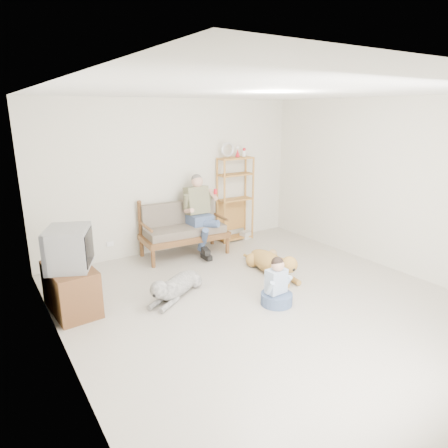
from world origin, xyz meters
TOP-DOWN VIEW (x-y plane):
  - floor at (0.00, 0.00)m, footprint 5.50×5.50m
  - ceiling at (0.00, 0.00)m, footprint 5.50×5.50m
  - wall_back at (0.00, 2.75)m, footprint 5.00×0.00m
  - wall_left at (-2.50, 0.00)m, footprint 0.00×5.50m
  - wall_right at (2.50, 0.00)m, footprint 0.00×5.50m
  - loveseat at (-0.04, 2.37)m, footprint 1.54×0.80m
  - man at (0.23, 2.15)m, footprint 0.54×0.77m
  - etagere at (1.21, 2.55)m, footprint 0.73×0.32m
  - book_stack at (1.44, 2.49)m, footprint 0.25×0.20m
  - tv_stand at (-2.23, 1.24)m, footprint 0.57×0.93m
  - crt_tv at (-2.19, 1.21)m, footprint 0.69×0.76m
  - wall_outlet at (-1.25, 2.73)m, footprint 0.12×0.02m
  - golden_retriever at (0.71, 0.76)m, footprint 0.47×1.44m
  - shaggy_dog at (-0.94, 0.87)m, footprint 1.12×0.82m
  - terrier at (0.93, 1.28)m, footprint 0.42×0.53m
  - child at (0.10, -0.05)m, footprint 0.42×0.42m

SIDE VIEW (x-z plane):
  - floor at x=0.00m, z-range 0.00..0.00m
  - book_stack at x=1.44m, z-range 0.00..0.14m
  - terrier at x=0.93m, z-range -0.02..0.22m
  - shaggy_dog at x=-0.94m, z-range -0.04..0.35m
  - golden_retriever at x=0.71m, z-range -0.04..0.40m
  - child at x=0.10m, z-range -0.09..0.57m
  - wall_outlet at x=-1.25m, z-range 0.26..0.34m
  - tv_stand at x=-2.23m, z-range 0.00..0.60m
  - loveseat at x=-0.04m, z-range 0.01..0.96m
  - man at x=0.23m, z-range 0.03..1.27m
  - etagere at x=1.21m, z-range -0.12..1.81m
  - crt_tv at x=-2.19m, z-range 0.60..1.11m
  - wall_left at x=-2.50m, z-range -1.40..4.10m
  - wall_right at x=2.50m, z-range -1.40..4.10m
  - wall_back at x=0.00m, z-range -1.15..3.85m
  - ceiling at x=0.00m, z-range 2.70..2.70m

